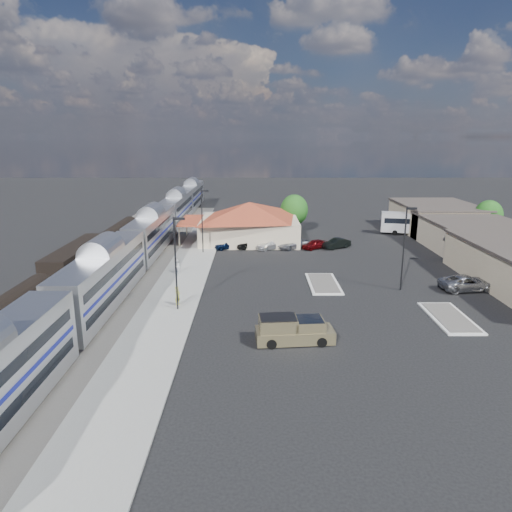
{
  "coord_description": "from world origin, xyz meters",
  "views": [
    {
      "loc": [
        -3.72,
        -46.53,
        15.97
      ],
      "look_at": [
        -3.55,
        3.84,
        2.8
      ],
      "focal_mm": 32.0,
      "sensor_mm": 36.0,
      "label": 1
    }
  ],
  "objects_px": {
    "station_depot": "(249,221)",
    "pickup_truck": "(295,330)",
    "suv": "(467,283)",
    "coach_bus": "(416,222)"
  },
  "relations": [
    {
      "from": "station_depot",
      "to": "pickup_truck",
      "type": "bearing_deg",
      "value": -83.73
    },
    {
      "from": "pickup_truck",
      "to": "suv",
      "type": "relative_size",
      "value": 1.08
    },
    {
      "from": "pickup_truck",
      "to": "suv",
      "type": "height_order",
      "value": "pickup_truck"
    },
    {
      "from": "suv",
      "to": "coach_bus",
      "type": "relative_size",
      "value": 0.51
    },
    {
      "from": "pickup_truck",
      "to": "station_depot",
      "type": "bearing_deg",
      "value": 1.53
    },
    {
      "from": "station_depot",
      "to": "pickup_truck",
      "type": "height_order",
      "value": "station_depot"
    },
    {
      "from": "station_depot",
      "to": "coach_bus",
      "type": "distance_m",
      "value": 28.39
    },
    {
      "from": "pickup_truck",
      "to": "coach_bus",
      "type": "height_order",
      "value": "coach_bus"
    },
    {
      "from": "pickup_truck",
      "to": "suv",
      "type": "bearing_deg",
      "value": -61.79
    },
    {
      "from": "station_depot",
      "to": "suv",
      "type": "distance_m",
      "value": 33.88
    }
  ]
}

